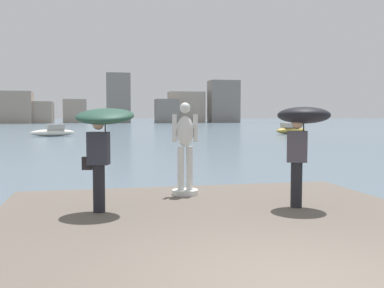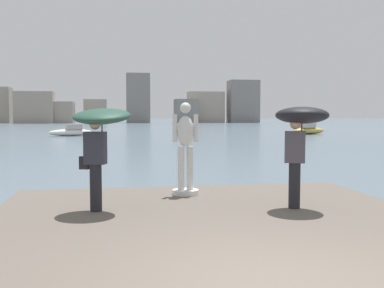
# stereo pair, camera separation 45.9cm
# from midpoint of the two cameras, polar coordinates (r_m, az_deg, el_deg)

# --- Properties ---
(ground_plane) EXTENTS (400.00, 400.00, 0.00)m
(ground_plane) POSITION_cam_midpoint_polar(r_m,az_deg,el_deg) (44.45, -9.66, 0.88)
(ground_plane) COLOR slate
(pier) EXTENTS (7.86, 9.62, 0.40)m
(pier) POSITION_cam_midpoint_polar(r_m,az_deg,el_deg) (6.74, 4.26, -13.46)
(pier) COLOR #60564C
(pier) RESTS_ON ground
(statue_white_figure) EXTENTS (0.59, 0.59, 2.07)m
(statue_white_figure) POSITION_cam_midpoint_polar(r_m,az_deg,el_deg) (9.99, -2.21, -0.97)
(statue_white_figure) COLOR silver
(statue_white_figure) RESTS_ON pier
(onlooker_left) EXTENTS (1.32, 1.34, 1.97)m
(onlooker_left) POSITION_cam_midpoint_polar(r_m,az_deg,el_deg) (8.36, -12.84, 1.86)
(onlooker_left) COLOR black
(onlooker_left) RESTS_ON pier
(onlooker_right) EXTENTS (1.32, 1.33, 1.97)m
(onlooker_right) POSITION_cam_midpoint_polar(r_m,az_deg,el_deg) (8.78, 12.43, 2.21)
(onlooker_right) COLOR black
(onlooker_right) RESTS_ON pier
(boat_near) EXTENTS (4.60, 2.28, 1.23)m
(boat_near) POSITION_cam_midpoint_polar(r_m,az_deg,el_deg) (47.68, -17.58, 1.51)
(boat_near) COLOR silver
(boat_near) RESTS_ON ground
(boat_mid) EXTENTS (4.60, 2.91, 1.27)m
(boat_mid) POSITION_cam_midpoint_polar(r_m,az_deg,el_deg) (52.06, 12.25, 1.80)
(boat_mid) COLOR #B2993D
(boat_mid) RESTS_ON ground
(distant_skyline) EXTENTS (74.43, 12.67, 13.34)m
(distant_skyline) POSITION_cam_midpoint_polar(r_m,az_deg,el_deg) (122.38, -9.97, 4.86)
(distant_skyline) COLOR gray
(distant_skyline) RESTS_ON ground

